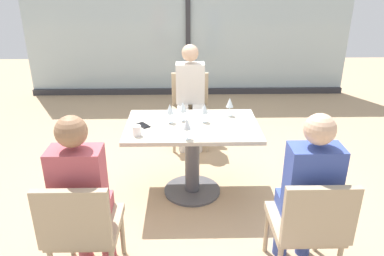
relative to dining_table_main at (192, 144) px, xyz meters
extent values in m
plane|color=tan|center=(0.00, 0.00, -0.53)|extent=(12.00, 12.00, 0.00)
cube|color=#A4B7BC|center=(0.00, 3.20, 0.82)|extent=(5.47, 0.03, 2.70)
cube|color=#2D2D33|center=(0.00, 3.17, 0.82)|extent=(0.08, 0.06, 2.70)
cube|color=#2D2D33|center=(0.00, 3.17, -0.48)|extent=(5.47, 0.10, 0.10)
cube|color=#BCB29E|center=(0.00, 0.00, 0.18)|extent=(1.23, 0.79, 0.04)
cylinder|color=#4C4C51|center=(0.00, 0.00, -0.18)|extent=(0.14, 0.14, 0.69)
cylinder|color=#4C4C51|center=(0.00, 0.00, -0.52)|extent=(0.56, 0.56, 0.02)
cube|color=tan|center=(0.76, -1.07, -0.11)|extent=(0.46, 0.46, 0.06)
cube|color=tan|center=(0.76, -1.32, 0.13)|extent=(0.46, 0.05, 0.42)
cylinder|color=tan|center=(0.96, -0.87, -0.33)|extent=(0.04, 0.04, 0.39)
cylinder|color=tan|center=(0.56, -0.87, -0.33)|extent=(0.04, 0.04, 0.39)
cube|color=tan|center=(-0.76, -1.07, -0.11)|extent=(0.46, 0.46, 0.06)
cube|color=tan|center=(-0.76, -1.32, 0.13)|extent=(0.46, 0.05, 0.42)
cylinder|color=tan|center=(-0.56, -0.87, -0.33)|extent=(0.04, 0.04, 0.39)
cylinder|color=tan|center=(-0.96, -0.87, -0.33)|extent=(0.04, 0.04, 0.39)
cube|color=tan|center=(0.00, 1.07, -0.11)|extent=(0.46, 0.46, 0.06)
cube|color=tan|center=(0.00, 1.32, 0.13)|extent=(0.46, 0.05, 0.42)
cylinder|color=tan|center=(-0.20, 0.87, -0.33)|extent=(0.04, 0.04, 0.39)
cylinder|color=tan|center=(0.20, 0.87, -0.33)|extent=(0.04, 0.04, 0.39)
cylinder|color=tan|center=(-0.20, 1.27, -0.33)|extent=(0.04, 0.04, 0.39)
cylinder|color=tan|center=(0.20, 1.27, -0.33)|extent=(0.04, 0.04, 0.39)
cylinder|color=#384C9E|center=(0.85, -0.90, -0.30)|extent=(0.11, 0.11, 0.45)
cube|color=#384C9E|center=(0.85, -0.99, -0.02)|extent=(0.13, 0.32, 0.11)
cylinder|color=#384C9E|center=(0.67, -0.90, -0.30)|extent=(0.11, 0.11, 0.45)
cube|color=#384C9E|center=(0.67, -0.99, -0.02)|extent=(0.13, 0.32, 0.11)
cube|color=#384C9E|center=(0.76, -1.12, 0.27)|extent=(0.34, 0.20, 0.48)
sphere|color=#D8AD8C|center=(0.76, -1.12, 0.63)|extent=(0.20, 0.20, 0.20)
cylinder|color=#B24C56|center=(-0.67, -0.90, -0.30)|extent=(0.11, 0.11, 0.45)
cube|color=#B24C56|center=(-0.67, -0.99, -0.02)|extent=(0.13, 0.32, 0.11)
cylinder|color=#B24C56|center=(-0.85, -0.90, -0.30)|extent=(0.11, 0.11, 0.45)
cube|color=#B24C56|center=(-0.85, -0.99, -0.02)|extent=(0.13, 0.32, 0.11)
cube|color=#B24C56|center=(-0.76, -1.12, 0.27)|extent=(0.34, 0.20, 0.48)
sphere|color=#936B4C|center=(-0.76, -1.12, 0.63)|extent=(0.20, 0.20, 0.20)
cylinder|color=silver|center=(-0.09, 0.90, -0.30)|extent=(0.11, 0.11, 0.45)
cube|color=silver|center=(-0.09, 0.99, -0.02)|extent=(0.13, 0.32, 0.11)
cylinder|color=silver|center=(0.09, 0.90, -0.30)|extent=(0.11, 0.11, 0.45)
cube|color=silver|center=(0.09, 0.99, -0.02)|extent=(0.13, 0.32, 0.11)
cube|color=silver|center=(0.00, 1.12, 0.27)|extent=(0.34, 0.20, 0.48)
sphere|color=#D8AD8C|center=(0.00, 1.12, 0.63)|extent=(0.20, 0.20, 0.20)
cylinder|color=silver|center=(-0.05, -0.32, 0.20)|extent=(0.06, 0.06, 0.00)
cylinder|color=silver|center=(-0.05, -0.32, 0.25)|extent=(0.01, 0.01, 0.08)
cone|color=silver|center=(-0.05, -0.32, 0.34)|extent=(0.07, 0.07, 0.09)
cylinder|color=silver|center=(-0.21, 0.05, 0.20)|extent=(0.06, 0.06, 0.00)
cylinder|color=silver|center=(-0.21, 0.05, 0.25)|extent=(0.01, 0.01, 0.08)
cone|color=silver|center=(-0.21, 0.05, 0.34)|extent=(0.07, 0.07, 0.09)
cylinder|color=silver|center=(-0.09, 0.10, 0.20)|extent=(0.06, 0.06, 0.00)
cylinder|color=silver|center=(-0.09, 0.10, 0.25)|extent=(0.01, 0.01, 0.08)
cone|color=silver|center=(-0.09, 0.10, 0.34)|extent=(0.07, 0.07, 0.09)
cylinder|color=silver|center=(0.37, 0.22, 0.20)|extent=(0.06, 0.06, 0.00)
cylinder|color=silver|center=(0.37, 0.22, 0.25)|extent=(0.01, 0.01, 0.08)
cone|color=silver|center=(0.37, 0.22, 0.34)|extent=(0.07, 0.07, 0.09)
cylinder|color=silver|center=(0.11, 0.06, 0.20)|extent=(0.06, 0.06, 0.00)
cylinder|color=silver|center=(0.11, 0.06, 0.25)|extent=(0.01, 0.01, 0.08)
cone|color=silver|center=(0.11, 0.06, 0.34)|extent=(0.07, 0.07, 0.09)
cylinder|color=white|center=(-0.49, -0.24, 0.25)|extent=(0.08, 0.08, 0.09)
cube|color=black|center=(-0.45, -0.02, 0.20)|extent=(0.14, 0.16, 0.01)
camera|label=1|loc=(-0.07, -3.20, 1.54)|focal=34.88mm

